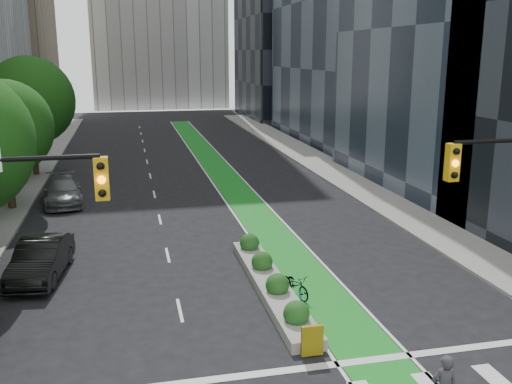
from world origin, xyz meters
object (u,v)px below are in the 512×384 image
median_planter (271,281)px  parked_car_left_mid (41,259)px  bicycle (295,285)px  parked_car_left_far (63,191)px

median_planter → parked_car_left_mid: (-9.04, 3.41, 0.45)m
bicycle → parked_car_left_mid: bearing=140.2°
bicycle → parked_car_left_far: (-10.18, 16.69, 0.32)m
parked_car_left_mid → parked_car_left_far: bearing=98.8°
bicycle → parked_car_left_far: size_ratio=0.33×
median_planter → parked_car_left_far: (-9.38, 15.95, 0.42)m
bicycle → parked_car_left_mid: 10.68m
bicycle → parked_car_left_mid: parked_car_left_mid is taller
parked_car_left_far → parked_car_left_mid: bearing=-95.7°
median_planter → parked_car_left_mid: size_ratio=2.05×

